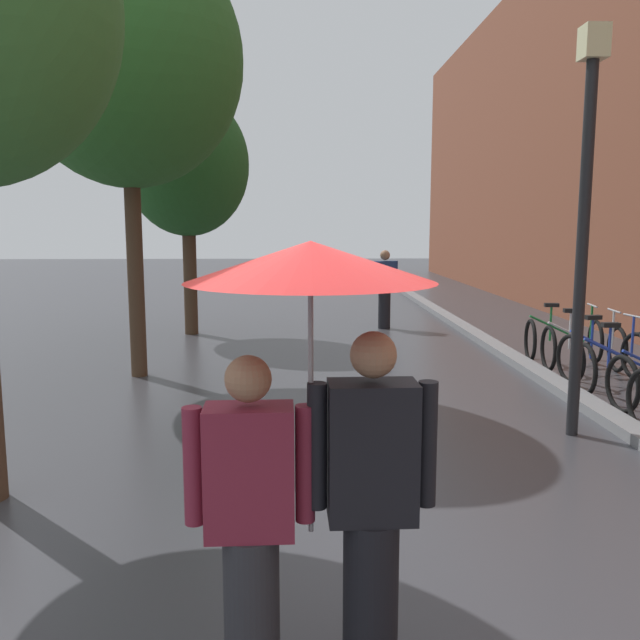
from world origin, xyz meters
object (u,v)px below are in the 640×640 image
at_px(parked_bicycle_2, 624,367).
at_px(street_lamp_post, 585,203).
at_px(parked_bicycle_4, 583,347).
at_px(pedestrian_walking_midground, 385,289).
at_px(parked_bicycle_5, 563,339).
at_px(parked_bicycle_3, 604,356).
at_px(street_tree_2, 187,166).
at_px(couple_under_umbrella, 312,405).
at_px(street_tree_1, 127,60).

height_order(parked_bicycle_2, street_lamp_post, street_lamp_post).
bearing_deg(parked_bicycle_4, street_lamp_post, -115.24).
bearing_deg(pedestrian_walking_midground, parked_bicycle_5, -56.03).
height_order(parked_bicycle_2, parked_bicycle_3, same).
distance_m(street_tree_2, parked_bicycle_2, 8.70).
xyz_separation_m(street_tree_2, street_lamp_post, (5.06, -6.66, -0.94)).
distance_m(parked_bicycle_4, pedestrian_walking_midground, 4.94).
relative_size(parked_bicycle_4, couple_under_umbrella, 0.53).
distance_m(parked_bicycle_2, parked_bicycle_5, 2.08).
relative_size(street_lamp_post, pedestrian_walking_midground, 2.46).
height_order(parked_bicycle_3, street_lamp_post, street_lamp_post).
bearing_deg(parked_bicycle_5, couple_under_umbrella, -119.55).
distance_m(parked_bicycle_5, pedestrian_walking_midground, 4.35).
xyz_separation_m(street_tree_1, street_tree_2, (0.17, 3.75, -1.09)).
bearing_deg(parked_bicycle_3, pedestrian_walking_midground, 116.34).
bearing_deg(street_lamp_post, street_tree_2, 127.24).
xyz_separation_m(street_tree_2, couple_under_umbrella, (2.23, -10.42, -1.95)).
relative_size(street_tree_1, street_tree_2, 1.30).
height_order(street_tree_2, parked_bicycle_5, street_tree_2).
xyz_separation_m(street_lamp_post, pedestrian_walking_midground, (-1.05, 7.23, -1.56)).
height_order(street_tree_1, parked_bicycle_2, street_tree_1).
distance_m(parked_bicycle_3, parked_bicycle_4, 0.68).
bearing_deg(street_tree_2, parked_bicycle_3, -34.11).
relative_size(parked_bicycle_2, pedestrian_walking_midground, 0.65).
bearing_deg(parked_bicycle_2, street_lamp_post, -130.18).
xyz_separation_m(street_tree_1, parked_bicycle_2, (6.55, -1.35, -4.07)).
distance_m(street_tree_1, street_tree_2, 3.91).
relative_size(parked_bicycle_2, parked_bicycle_4, 0.96).
relative_size(parked_bicycle_3, couple_under_umbrella, 0.55).
bearing_deg(couple_under_umbrella, pedestrian_walking_midground, 80.79).
height_order(street_tree_1, couple_under_umbrella, street_tree_1).
bearing_deg(street_tree_2, parked_bicycle_4, -29.79).
height_order(street_tree_2, street_lamp_post, street_tree_2).
bearing_deg(street_tree_2, couple_under_umbrella, -77.90).
height_order(parked_bicycle_5, street_lamp_post, street_lamp_post).
xyz_separation_m(street_tree_2, parked_bicycle_3, (6.46, -4.38, -2.98)).
relative_size(parked_bicycle_2, couple_under_umbrella, 0.51).
xyz_separation_m(parked_bicycle_2, parked_bicycle_4, (0.08, 1.40, 0.00)).
relative_size(parked_bicycle_3, street_lamp_post, 0.28).
distance_m(street_tree_2, pedestrian_walking_midground, 4.76).
xyz_separation_m(street_tree_1, couple_under_umbrella, (2.40, -6.67, -3.04)).
bearing_deg(parked_bicycle_3, street_tree_1, 174.59).
distance_m(parked_bicycle_4, street_lamp_post, 3.86).
xyz_separation_m(parked_bicycle_4, couple_under_umbrella, (-4.23, -6.72, 1.03)).
relative_size(street_tree_1, parked_bicycle_2, 5.71).
distance_m(couple_under_umbrella, pedestrian_walking_midground, 11.14).
distance_m(street_lamp_post, pedestrian_walking_midground, 7.47).
height_order(street_tree_1, street_tree_2, street_tree_1).
height_order(parked_bicycle_5, couple_under_umbrella, couple_under_umbrella).
xyz_separation_m(parked_bicycle_3, parked_bicycle_4, (-0.00, 0.68, 0.00)).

